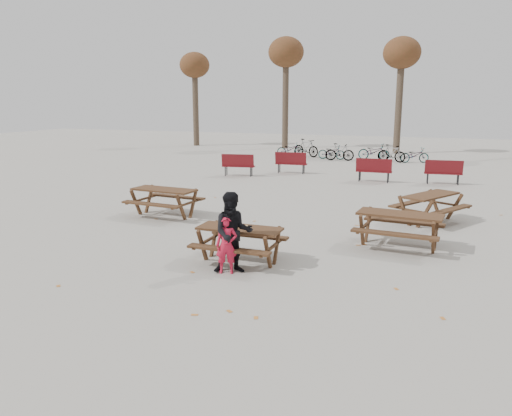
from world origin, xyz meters
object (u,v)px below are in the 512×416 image
(soda_bottle, at_px, (227,225))
(picnic_table_north, at_px, (164,203))
(main_picnic_table, at_px, (240,236))
(adult, at_px, (233,233))
(food_tray, at_px, (246,228))
(picnic_table_east, at_px, (399,230))
(picnic_table_far, at_px, (430,208))
(child, at_px, (226,245))

(soda_bottle, relative_size, picnic_table_north, 0.09)
(main_picnic_table, bearing_deg, adult, -78.84)
(food_tray, xyz_separation_m, adult, (-0.05, -0.59, 0.04))
(main_picnic_table, relative_size, picnic_table_east, 0.92)
(food_tray, relative_size, soda_bottle, 1.06)
(main_picnic_table, xyz_separation_m, adult, (0.13, -0.65, 0.25))
(main_picnic_table, bearing_deg, picnic_table_far, 54.71)
(soda_bottle, bearing_deg, picnic_table_east, 37.03)
(soda_bottle, bearing_deg, picnic_table_north, 136.35)
(food_tray, relative_size, child, 0.15)
(child, bearing_deg, food_tray, 57.66)
(picnic_table_east, bearing_deg, picnic_table_far, 83.07)
(food_tray, height_order, picnic_table_east, picnic_table_east)
(picnic_table_far, bearing_deg, child, 177.58)
(child, relative_size, adult, 0.71)
(picnic_table_north, bearing_deg, food_tray, -34.93)
(picnic_table_east, relative_size, picnic_table_north, 1.00)
(food_tray, bearing_deg, main_picnic_table, 160.73)
(picnic_table_north, xyz_separation_m, picnic_table_far, (7.54, 2.03, -0.01))
(adult, bearing_deg, picnic_table_north, 110.22)
(child, height_order, picnic_table_far, child)
(child, relative_size, picnic_table_east, 0.61)
(child, height_order, adult, adult)
(main_picnic_table, distance_m, adult, 0.71)
(picnic_table_north, bearing_deg, child, -41.40)
(soda_bottle, distance_m, picnic_table_east, 4.22)
(adult, relative_size, picnic_table_far, 0.88)
(main_picnic_table, distance_m, picnic_table_east, 3.92)
(soda_bottle, xyz_separation_m, picnic_table_far, (3.96, 5.45, -0.44))
(adult, height_order, picnic_table_north, adult)
(picnic_table_east, bearing_deg, soda_bottle, -138.21)
(picnic_table_north, relative_size, picnic_table_far, 1.02)
(soda_bottle, distance_m, adult, 0.59)
(adult, bearing_deg, child, -164.77)
(soda_bottle, relative_size, picnic_table_far, 0.09)
(main_picnic_table, bearing_deg, soda_bottle, -141.63)
(child, bearing_deg, adult, 20.83)
(picnic_table_east, height_order, picnic_table_north, picnic_table_north)
(adult, bearing_deg, food_tray, 60.26)
(food_tray, bearing_deg, picnic_table_north, 140.35)
(child, relative_size, picnic_table_far, 0.62)
(picnic_table_east, xyz_separation_m, picnic_table_north, (-6.94, 0.89, 0.00))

